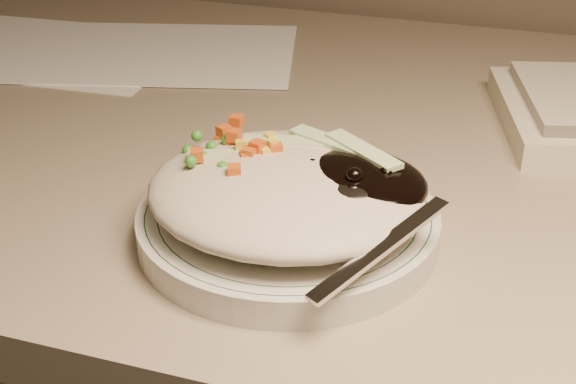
% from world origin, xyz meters
% --- Properties ---
extents(desk, '(1.40, 0.70, 0.74)m').
position_xyz_m(desk, '(0.00, 1.38, 0.54)').
color(desk, gray).
rests_on(desk, ground).
extents(plate, '(0.21, 0.21, 0.02)m').
position_xyz_m(plate, '(-0.05, 1.19, 0.75)').
color(plate, silver).
rests_on(plate, desk).
extents(plate_rim, '(0.20, 0.20, 0.00)m').
position_xyz_m(plate_rim, '(-0.05, 1.19, 0.76)').
color(plate_rim, '#144723').
rests_on(plate_rim, plate).
extents(meal, '(0.21, 0.19, 0.05)m').
position_xyz_m(meal, '(-0.04, 1.19, 0.78)').
color(meal, '#B0A78E').
rests_on(meal, plate).
extents(papers, '(0.46, 0.28, 0.00)m').
position_xyz_m(papers, '(-0.37, 1.50, 0.74)').
color(papers, white).
rests_on(papers, desk).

